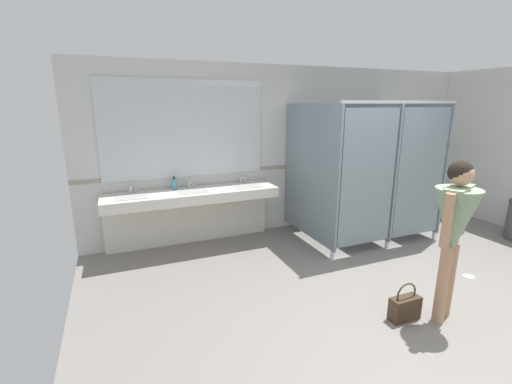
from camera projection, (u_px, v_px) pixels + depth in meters
name	position (u px, v px, depth m)	size (l,w,h in m)	color
ground_plane	(430.00, 311.00, 3.66)	(7.02, 6.20, 0.10)	gray
wall_back	(300.00, 149.00, 5.88)	(7.02, 0.12, 2.65)	silver
wall_back_tile_band	(301.00, 165.00, 5.89)	(7.02, 0.01, 0.06)	#9E937F
vanity_counter	(192.00, 204.00, 5.07)	(2.45, 0.59, 0.98)	silver
mirror_panel	(185.00, 129.00, 5.00)	(2.35, 0.02, 1.39)	silver
bathroom_stalls	(370.00, 169.00, 5.27)	(1.96, 1.47, 2.11)	gray
person_standing	(454.00, 223.00, 3.23)	(0.52, 0.52, 1.58)	tan
handbag	(405.00, 307.00, 3.41)	(0.31, 0.13, 0.39)	#3F2D1E
soap_dispenser	(174.00, 184.00, 5.00)	(0.07, 0.07, 0.19)	teal
floor_drain_cover	(469.00, 276.00, 4.28)	(0.14, 0.14, 0.01)	#B7BABF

